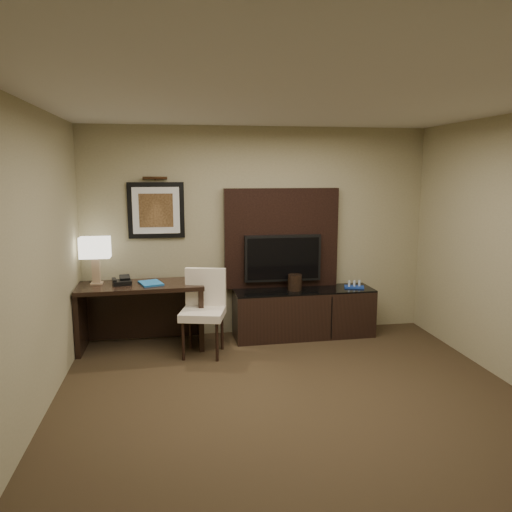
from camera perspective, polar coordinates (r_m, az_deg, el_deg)
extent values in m
cube|color=#312416|center=(4.57, 5.53, -18.25)|extent=(4.50, 5.00, 0.01)
cube|color=silver|center=(4.08, 6.17, 17.60)|extent=(4.50, 5.00, 0.01)
cube|color=#988F67|center=(6.54, 0.22, 2.77)|extent=(4.50, 0.01, 2.70)
cube|color=#988F67|center=(1.92, 26.03, -15.39)|extent=(4.50, 0.01, 2.70)
cube|color=#988F67|center=(4.16, -25.70, -2.14)|extent=(0.01, 5.00, 2.70)
cube|color=black|center=(6.27, -12.93, -6.68)|extent=(1.51, 0.70, 0.79)
cube|color=black|center=(6.57, 5.46, -6.48)|extent=(1.83, 0.55, 0.62)
cube|color=black|center=(6.54, 2.90, 2.06)|extent=(1.50, 0.12, 1.30)
cube|color=black|center=(6.49, 3.07, -0.24)|extent=(1.00, 0.08, 0.60)
cube|color=black|center=(6.41, -11.34, 5.14)|extent=(0.70, 0.04, 0.70)
cylinder|color=#3B2313|center=(6.35, -11.47, 8.71)|extent=(0.04, 0.04, 0.30)
cube|color=#175798|center=(6.14, -11.93, -3.06)|extent=(0.33, 0.38, 0.02)
imported|color=gray|center=(6.09, -12.42, -2.29)|extent=(0.15, 0.03, 0.20)
cylinder|color=black|center=(6.42, 4.46, -3.03)|extent=(0.22, 0.22, 0.20)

